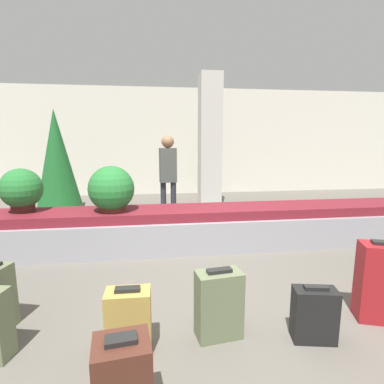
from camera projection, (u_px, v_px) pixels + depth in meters
The scene contains 12 objects.
ground_plane at pixel (215, 303), 3.08m from camera, with size 18.00×18.00×0.00m, color #59544C.
back_wall at pixel (171, 142), 9.14m from camera, with size 18.00×0.06×3.20m.
carousel at pixel (192, 228), 4.70m from camera, with size 8.35×0.88×0.62m.
pillar at pixel (210, 142), 7.20m from camera, with size 0.51×0.51×3.20m.
suitcase_0 at pixel (314, 314), 2.48m from camera, with size 0.38×0.25×0.48m.
suitcase_1 at pixel (380, 282), 2.75m from camera, with size 0.44×0.36×0.76m.
suitcase_2 at pixel (129, 321), 2.35m from camera, with size 0.35×0.22×0.54m.
suitcase_3 at pixel (219, 304), 2.52m from camera, with size 0.40×0.26×0.61m.
potted_plant_0 at pixel (21, 190), 4.35m from camera, with size 0.59×0.59×0.64m.
potted_plant_1 at pixel (111, 190), 4.38m from camera, with size 0.67×0.67×0.67m.
traveler_0 at pixel (168, 171), 5.85m from camera, with size 0.34×0.24×1.75m.
decorated_tree at pixel (57, 158), 6.79m from camera, with size 0.97×0.97×2.35m.
Camera 1 is at (-0.62, -2.78, 1.66)m, focal length 28.00 mm.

